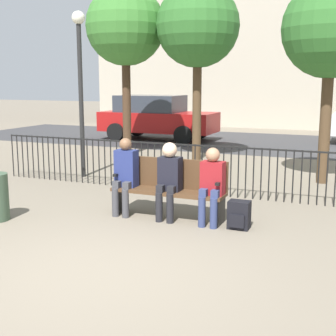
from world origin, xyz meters
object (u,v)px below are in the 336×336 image
(tree_1, at_px, (331,30))
(lamp_post, at_px, (80,69))
(backpack, at_px, (239,215))
(tree_2, at_px, (198,27))
(tree_0, at_px, (125,27))
(park_bench, at_px, (170,186))
(seated_person_2, at_px, (212,182))
(seated_person_0, at_px, (125,173))
(seated_person_1, at_px, (169,176))
(parked_car_0, at_px, (156,117))

(tree_1, distance_m, lamp_post, 5.26)
(backpack, distance_m, tree_2, 6.98)
(tree_0, bearing_deg, park_bench, -56.51)
(seated_person_2, bearing_deg, tree_0, 127.84)
(park_bench, height_order, backpack, park_bench)
(seated_person_0, bearing_deg, park_bench, 10.05)
(seated_person_1, xyz_separation_m, backpack, (1.12, -0.04, -0.48))
(seated_person_0, height_order, tree_1, tree_1)
(park_bench, distance_m, parked_car_0, 10.00)
(seated_person_0, relative_size, seated_person_1, 1.03)
(tree_0, relative_size, parked_car_0, 1.13)
(park_bench, bearing_deg, parked_car_0, 115.30)
(park_bench, height_order, seated_person_2, seated_person_2)
(seated_person_2, relative_size, tree_0, 0.24)
(parked_car_0, bearing_deg, seated_person_2, -61.43)
(lamp_post, height_order, parked_car_0, lamp_post)
(seated_person_0, relative_size, tree_1, 0.30)
(seated_person_0, distance_m, backpack, 1.94)
(park_bench, bearing_deg, backpack, -8.47)
(backpack, xyz_separation_m, parked_car_0, (-5.43, 9.21, 0.64))
(tree_0, height_order, lamp_post, tree_0)
(tree_1, bearing_deg, seated_person_1, -117.86)
(backpack, relative_size, tree_0, 0.09)
(tree_1, bearing_deg, lamp_post, -164.63)
(backpack, height_order, parked_car_0, parked_car_0)
(seated_person_1, bearing_deg, park_bench, 105.18)
(park_bench, relative_size, backpack, 4.38)
(park_bench, relative_size, tree_1, 0.44)
(backpack, distance_m, tree_1, 4.83)
(seated_person_1, xyz_separation_m, tree_0, (-3.59, 5.50, 2.92))
(seated_person_1, height_order, tree_0, tree_0)
(lamp_post, bearing_deg, backpack, -29.70)
(lamp_post, bearing_deg, seated_person_0, -45.45)
(park_bench, xyz_separation_m, tree_1, (2.00, 3.59, 2.62))
(lamp_post, xyz_separation_m, parked_car_0, (-1.25, 6.83, -1.54))
(seated_person_2, xyz_separation_m, tree_0, (-4.28, 5.51, 2.95))
(park_bench, distance_m, tree_2, 6.35)
(tree_1, relative_size, parked_car_0, 0.98)
(parked_car_0, bearing_deg, tree_2, -52.13)
(seated_person_0, xyz_separation_m, parked_car_0, (-3.55, 9.16, 0.16))
(park_bench, relative_size, tree_2, 0.39)
(tree_2, relative_size, parked_car_0, 1.11)
(seated_person_2, xyz_separation_m, tree_1, (1.28, 3.72, 2.46))
(seated_person_1, xyz_separation_m, tree_2, (-1.47, 5.52, 2.84))
(park_bench, distance_m, tree_1, 4.88)
(tree_1, bearing_deg, park_bench, -119.14)
(seated_person_2, height_order, backpack, seated_person_2)
(tree_0, distance_m, lamp_post, 3.44)
(lamp_post, bearing_deg, tree_0, 99.58)
(seated_person_2, bearing_deg, backpack, -5.28)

